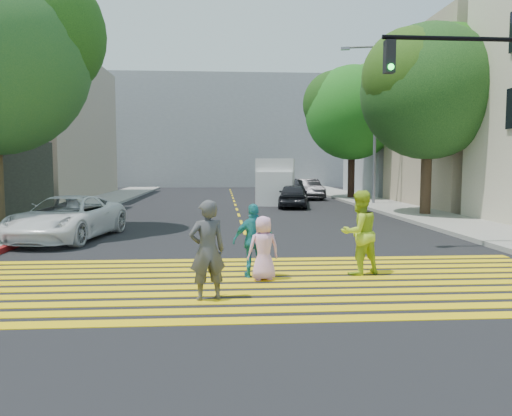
{
  "coord_description": "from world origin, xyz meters",
  "views": [
    {
      "loc": [
        -0.81,
        -8.79,
        2.44
      ],
      "look_at": [
        0.0,
        3.0,
        1.4
      ],
      "focal_mm": 35.0,
      "sensor_mm": 36.0,
      "label": 1
    }
  ],
  "objects": [
    {
      "name": "ground",
      "position": [
        0.0,
        0.0,
        0.0
      ],
      "size": [
        120.0,
        120.0,
        0.0
      ],
      "primitive_type": "plane",
      "color": "black"
    },
    {
      "name": "sidewalk_left",
      "position": [
        -8.5,
        22.0,
        0.07
      ],
      "size": [
        3.0,
        40.0,
        0.15
      ],
      "primitive_type": "cube",
      "color": "gray",
      "rests_on": "ground"
    },
    {
      "name": "sidewalk_right",
      "position": [
        8.5,
        15.0,
        0.07
      ],
      "size": [
        3.0,
        60.0,
        0.15
      ],
      "primitive_type": "cube",
      "color": "gray",
      "rests_on": "ground"
    },
    {
      "name": "curb_red",
      "position": [
        -6.9,
        6.0,
        0.08
      ],
      "size": [
        0.2,
        8.0,
        0.16
      ],
      "primitive_type": "cube",
      "color": "maroon",
      "rests_on": "ground"
    },
    {
      "name": "crosswalk",
      "position": [
        0.0,
        1.28,
        0.01
      ],
      "size": [
        13.4,
        5.3,
        0.01
      ],
      "color": "yellow",
      "rests_on": "ground"
    },
    {
      "name": "lane_line",
      "position": [
        0.0,
        22.5,
        0.01
      ],
      "size": [
        0.12,
        34.4,
        0.01
      ],
      "color": "yellow",
      "rests_on": "ground"
    },
    {
      "name": "building_left_tan",
      "position": [
        -16.0,
        28.0,
        5.0
      ],
      "size": [
        12.0,
        16.0,
        10.0
      ],
      "primitive_type": "cube",
      "color": "tan",
      "rests_on": "ground"
    },
    {
      "name": "building_right_tan",
      "position": [
        15.0,
        19.0,
        5.0
      ],
      "size": [
        10.0,
        10.0,
        10.0
      ],
      "primitive_type": "cube",
      "color": "tan",
      "rests_on": "ground"
    },
    {
      "name": "building_right_grey",
      "position": [
        15.0,
        30.0,
        5.0
      ],
      "size": [
        10.0,
        10.0,
        10.0
      ],
      "primitive_type": "cube",
      "color": "gray",
      "rests_on": "ground"
    },
    {
      "name": "backdrop_block",
      "position": [
        0.0,
        48.0,
        6.0
      ],
      "size": [
        30.0,
        8.0,
        12.0
      ],
      "primitive_type": "cube",
      "color": "gray",
      "rests_on": "ground"
    },
    {
      "name": "tree_right_near",
      "position": [
        8.69,
        13.72,
        6.04
      ],
      "size": [
        7.43,
        7.18,
        8.93
      ],
      "rotation": [
        0.0,
        0.0,
        0.19
      ],
      "color": "#342413",
      "rests_on": "ground"
    },
    {
      "name": "tree_right_far",
      "position": [
        8.23,
        25.17,
        6.28
      ],
      "size": [
        8.57,
        8.3,
        9.3
      ],
      "rotation": [
        0.0,
        0.0,
        -0.37
      ],
      "color": "black",
      "rests_on": "ground"
    },
    {
      "name": "pedestrian_man",
      "position": [
        -1.08,
        0.06,
        0.91
      ],
      "size": [
        0.75,
        0.6,
        1.81
      ],
      "primitive_type": "imported",
      "rotation": [
        0.0,
        0.0,
        3.42
      ],
      "color": "#444546",
      "rests_on": "ground"
    },
    {
      "name": "pedestrian_woman",
      "position": [
        2.22,
        1.95,
        0.93
      ],
      "size": [
        1.1,
        0.99,
        1.87
      ],
      "primitive_type": "imported",
      "rotation": [
        0.0,
        0.0,
        3.52
      ],
      "color": "#ABCD27",
      "rests_on": "ground"
    },
    {
      "name": "pedestrian_child",
      "position": [
        0.05,
        1.53,
        0.68
      ],
      "size": [
        0.74,
        0.56,
        1.36
      ],
      "primitive_type": "imported",
      "rotation": [
        0.0,
        0.0,
        3.35
      ],
      "color": "#EEA8D5",
      "rests_on": "ground"
    },
    {
      "name": "pedestrian_extra",
      "position": [
        -0.12,
        1.8,
        0.8
      ],
      "size": [
        0.98,
        0.52,
        1.6
      ],
      "primitive_type": "imported",
      "rotation": [
        0.0,
        0.0,
        3.29
      ],
      "color": "teal",
      "rests_on": "ground"
    },
    {
      "name": "white_sedan",
      "position": [
        -5.81,
        7.63,
        0.71
      ],
      "size": [
        3.14,
        5.4,
        1.41
      ],
      "primitive_type": "imported",
      "rotation": [
        0.0,
        0.0,
        -0.16
      ],
      "color": "white",
      "rests_on": "ground"
    },
    {
      "name": "dark_car_near",
      "position": [
        3.19,
        18.93,
        0.68
      ],
      "size": [
        2.19,
        4.17,
        1.35
      ],
      "primitive_type": "imported",
      "rotation": [
        0.0,
        0.0,
        2.99
      ],
      "color": "black",
      "rests_on": "ground"
    },
    {
      "name": "silver_car",
      "position": [
        3.38,
        29.32,
        0.66
      ],
      "size": [
        2.36,
        4.74,
        1.32
      ],
      "primitive_type": "imported",
      "rotation": [
        0.0,
        0.0,
        3.03
      ],
      "color": "#A9ADBA",
      "rests_on": "ground"
    },
    {
      "name": "dark_car_parked",
      "position": [
        5.17,
        25.65,
        0.71
      ],
      "size": [
        1.84,
        4.41,
        1.42
      ],
      "primitive_type": "imported",
      "rotation": [
        0.0,
        0.0,
        0.08
      ],
      "color": "black",
      "rests_on": "ground"
    },
    {
      "name": "white_van",
      "position": [
        2.62,
        22.42,
        1.31
      ],
      "size": [
        3.05,
        6.14,
        2.77
      ],
      "rotation": [
        0.0,
        0.0,
        -0.16
      ],
      "color": "silver",
      "rests_on": "ground"
    },
    {
      "name": "traffic_signal",
      "position": [
        6.62,
        4.9,
        4.09
      ],
      "size": [
        4.31,
        0.38,
        6.31
      ],
      "rotation": [
        0.0,
        0.0,
        0.01
      ],
      "color": "black",
      "rests_on": "ground"
    },
    {
      "name": "street_lamp",
      "position": [
        7.95,
        20.1,
        5.39
      ],
      "size": [
        2.11,
        0.66,
        9.39
      ],
      "rotation": [
        0.0,
        0.0,
        -0.22
      ],
      "color": "slate",
      "rests_on": "ground"
    }
  ]
}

